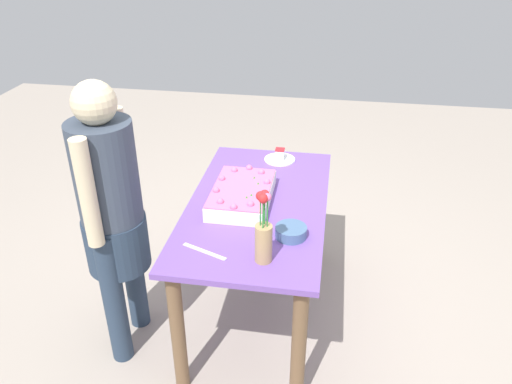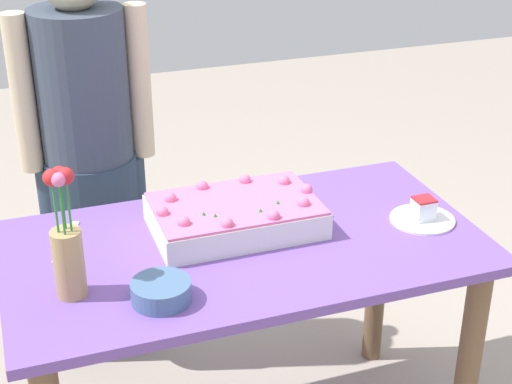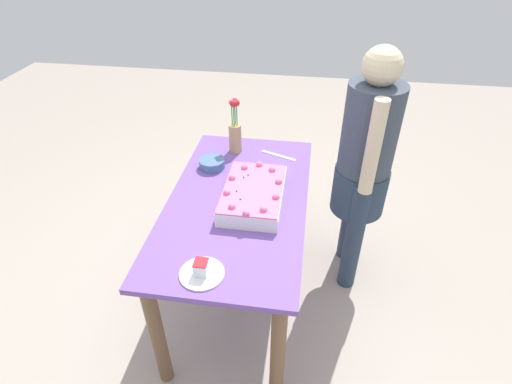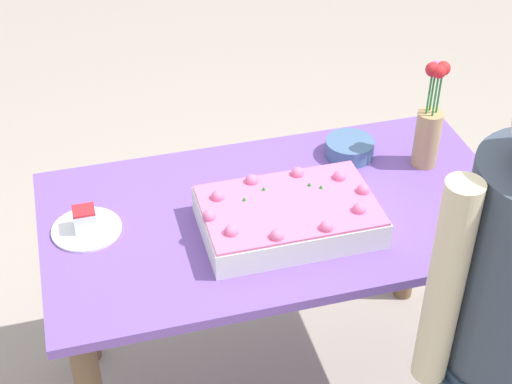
{
  "view_description": "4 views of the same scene",
  "coord_description": "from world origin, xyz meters",
  "px_view_note": "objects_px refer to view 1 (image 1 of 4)",
  "views": [
    {
      "loc": [
        2.25,
        0.36,
        2.11
      ],
      "look_at": [
        -0.03,
        -0.01,
        0.8
      ],
      "focal_mm": 35.0,
      "sensor_mm": 36.0,
      "label": 1
    },
    {
      "loc": [
        0.61,
        1.82,
        1.86
      ],
      "look_at": [
        -0.05,
        -0.04,
        0.89
      ],
      "focal_mm": 55.0,
      "sensor_mm": 36.0,
      "label": 2
    },
    {
      "loc": [
        -1.65,
        -0.34,
        2.03
      ],
      "look_at": [
        0.04,
        -0.09,
        0.78
      ],
      "focal_mm": 28.0,
      "sensor_mm": 36.0,
      "label": 3
    },
    {
      "loc": [
        -0.52,
        -1.66,
        2.14
      ],
      "look_at": [
        -0.07,
        -0.01,
        0.84
      ],
      "focal_mm": 55.0,
      "sensor_mm": 36.0,
      "label": 4
    }
  ],
  "objects_px": {
    "cake_knife": "(204,251)",
    "sheet_cake": "(242,194)",
    "flower_vase": "(264,234)",
    "serving_plate_with_slice": "(280,157)",
    "fruit_bowl": "(291,232)",
    "person_standing": "(112,209)"
  },
  "relations": [
    {
      "from": "cake_knife",
      "to": "person_standing",
      "type": "bearing_deg",
      "value": 5.59
    },
    {
      "from": "serving_plate_with_slice",
      "to": "person_standing",
      "type": "distance_m",
      "value": 1.13
    },
    {
      "from": "cake_knife",
      "to": "sheet_cake",
      "type": "bearing_deg",
      "value": -78.3
    },
    {
      "from": "person_standing",
      "to": "serving_plate_with_slice",
      "type": "bearing_deg",
      "value": 50.56
    },
    {
      "from": "flower_vase",
      "to": "serving_plate_with_slice",
      "type": "bearing_deg",
      "value": -177.06
    },
    {
      "from": "fruit_bowl",
      "to": "person_standing",
      "type": "xyz_separation_m",
      "value": [
        0.04,
        -0.87,
        0.07
      ]
    },
    {
      "from": "cake_knife",
      "to": "flower_vase",
      "type": "distance_m",
      "value": 0.31
    },
    {
      "from": "sheet_cake",
      "to": "fruit_bowl",
      "type": "height_order",
      "value": "sheet_cake"
    },
    {
      "from": "flower_vase",
      "to": "person_standing",
      "type": "height_order",
      "value": "person_standing"
    },
    {
      "from": "sheet_cake",
      "to": "flower_vase",
      "type": "bearing_deg",
      "value": 20.9
    },
    {
      "from": "serving_plate_with_slice",
      "to": "sheet_cake",
      "type": "bearing_deg",
      "value": -14.37
    },
    {
      "from": "sheet_cake",
      "to": "serving_plate_with_slice",
      "type": "xyz_separation_m",
      "value": [
        -0.53,
        0.14,
        -0.02
      ]
    },
    {
      "from": "flower_vase",
      "to": "person_standing",
      "type": "relative_size",
      "value": 0.23
    },
    {
      "from": "serving_plate_with_slice",
      "to": "cake_knife",
      "type": "bearing_deg",
      "value": -12.29
    },
    {
      "from": "sheet_cake",
      "to": "fruit_bowl",
      "type": "relative_size",
      "value": 3.16
    },
    {
      "from": "sheet_cake",
      "to": "person_standing",
      "type": "relative_size",
      "value": 0.32
    },
    {
      "from": "serving_plate_with_slice",
      "to": "cake_knife",
      "type": "height_order",
      "value": "serving_plate_with_slice"
    },
    {
      "from": "sheet_cake",
      "to": "cake_knife",
      "type": "xyz_separation_m",
      "value": [
        0.48,
        -0.08,
        -0.04
      ]
    },
    {
      "from": "fruit_bowl",
      "to": "person_standing",
      "type": "distance_m",
      "value": 0.87
    },
    {
      "from": "serving_plate_with_slice",
      "to": "fruit_bowl",
      "type": "relative_size",
      "value": 1.27
    },
    {
      "from": "serving_plate_with_slice",
      "to": "cake_knife",
      "type": "xyz_separation_m",
      "value": [
        1.01,
        -0.22,
        -0.02
      ]
    },
    {
      "from": "serving_plate_with_slice",
      "to": "cake_knife",
      "type": "relative_size",
      "value": 0.82
    }
  ]
}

